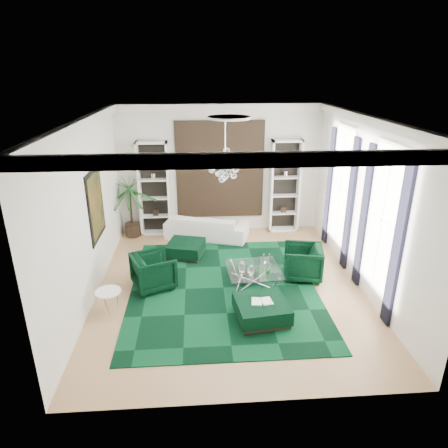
{
  "coord_description": "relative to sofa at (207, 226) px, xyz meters",
  "views": [
    {
      "loc": [
        -0.71,
        -8.1,
        4.72
      ],
      "look_at": [
        -0.09,
        0.5,
        1.34
      ],
      "focal_mm": 32.0,
      "sensor_mm": 36.0,
      "label": 1
    }
  ],
  "objects": [
    {
      "name": "shelving_right",
      "position": [
        2.38,
        0.45,
        1.05
      ],
      "size": [
        0.9,
        0.38,
        2.8
      ],
      "primitive_type": null,
      "color": "white",
      "rests_on": "floor"
    },
    {
      "name": "wall_back",
      "position": [
        0.43,
        0.65,
        1.55
      ],
      "size": [
        6.0,
        0.02,
        3.8
      ],
      "primitive_type": "cube",
      "color": "silver",
      "rests_on": "ground"
    },
    {
      "name": "sofa",
      "position": [
        0.0,
        0.0,
        0.0
      ],
      "size": [
        2.56,
        1.61,
        0.7
      ],
      "primitive_type": "imported",
      "rotation": [
        0.0,
        0.0,
        2.84
      ],
      "color": "white",
      "rests_on": "floor"
    },
    {
      "name": "window_near",
      "position": [
        3.42,
        -3.76,
        1.55
      ],
      "size": [
        0.03,
        1.1,
        2.9
      ],
      "primitive_type": "cube",
      "color": "white",
      "rests_on": "wall_right"
    },
    {
      "name": "tapestry",
      "position": [
        0.43,
        0.6,
        1.55
      ],
      "size": [
        2.5,
        0.06,
        2.8
      ],
      "primitive_type": "cube",
      "color": "black",
      "rests_on": "wall_back"
    },
    {
      "name": "shelving_left",
      "position": [
        -1.52,
        0.45,
        1.05
      ],
      "size": [
        0.9,
        0.38,
        2.8
      ],
      "primitive_type": null,
      "color": "white",
      "rests_on": "floor"
    },
    {
      "name": "curtain_near_b",
      "position": [
        3.39,
        -2.98,
        1.3
      ],
      "size": [
        0.07,
        0.3,
        3.25
      ],
      "primitive_type": "cube",
      "color": "black",
      "rests_on": "floor"
    },
    {
      "name": "ceiling",
      "position": [
        0.43,
        -2.86,
        3.46
      ],
      "size": [
        6.0,
        7.0,
        0.02
      ],
      "primitive_type": "cube",
      "color": "white",
      "rests_on": "ground"
    },
    {
      "name": "book",
      "position": [
        0.96,
        -4.24,
        0.07
      ],
      "size": [
        0.42,
        0.28,
        0.03
      ],
      "primitive_type": "cube",
      "color": "white",
      "rests_on": "ottoman_front"
    },
    {
      "name": "table_plant",
      "position": [
        1.29,
        -3.13,
        0.18
      ],
      "size": [
        0.17,
        0.15,
        0.24
      ],
      "primitive_type": "imported",
      "rotation": [
        0.0,
        0.0,
        0.42
      ],
      "color": "#19591E",
      "rests_on": "coffee_table"
    },
    {
      "name": "ottoman_front",
      "position": [
        0.96,
        -4.24,
        -0.15
      ],
      "size": [
        1.12,
        1.12,
        0.4
      ],
      "primitive_type": "cube",
      "rotation": [
        0.0,
        0.0,
        0.12
      ],
      "color": "black",
      "rests_on": "floor"
    },
    {
      "name": "ottoman_side",
      "position": [
        -0.61,
        -1.22,
        -0.15
      ],
      "size": [
        1.1,
        1.1,
        0.4
      ],
      "primitive_type": "cube",
      "rotation": [
        0.0,
        0.0,
        -0.25
      ],
      "color": "black",
      "rests_on": "floor"
    },
    {
      "name": "curtain_near_a",
      "position": [
        3.39,
        -4.54,
        1.3
      ],
      "size": [
        0.07,
        0.3,
        3.25
      ],
      "primitive_type": "cube",
      "color": "black",
      "rests_on": "floor"
    },
    {
      "name": "floor",
      "position": [
        0.43,
        -2.86,
        -0.36
      ],
      "size": [
        6.0,
        7.0,
        0.02
      ],
      "primitive_type": "cube",
      "color": "tan",
      "rests_on": "ground"
    },
    {
      "name": "curtain_far_a",
      "position": [
        3.39,
        -2.14,
        1.3
      ],
      "size": [
        0.07,
        0.3,
        3.25
      ],
      "primitive_type": "cube",
      "color": "black",
      "rests_on": "floor"
    },
    {
      "name": "crown_molding",
      "position": [
        0.43,
        -2.86,
        3.35
      ],
      "size": [
        6.0,
        7.0,
        0.18
      ],
      "primitive_type": null,
      "color": "white",
      "rests_on": "ceiling"
    },
    {
      "name": "rug",
      "position": [
        0.28,
        -2.99,
        -0.34
      ],
      "size": [
        4.2,
        5.0,
        0.02
      ],
      "primitive_type": "cube",
      "color": "black",
      "rests_on": "floor"
    },
    {
      "name": "wall_left",
      "position": [
        -2.58,
        -2.86,
        1.55
      ],
      "size": [
        0.02,
        7.0,
        3.8
      ],
      "primitive_type": "cube",
      "color": "silver",
      "rests_on": "ground"
    },
    {
      "name": "armchair_right",
      "position": [
        2.21,
        -2.6,
        0.06
      ],
      "size": [
        1.05,
        1.03,
        0.81
      ],
      "primitive_type": "imported",
      "rotation": [
        0.0,
        0.0,
        -1.78
      ],
      "color": "black",
      "rests_on": "floor"
    },
    {
      "name": "wall_front",
      "position": [
        0.43,
        -6.37,
        1.55
      ],
      "size": [
        6.0,
        0.02,
        3.8
      ],
      "primitive_type": "cube",
      "color": "silver",
      "rests_on": "ground"
    },
    {
      "name": "painting",
      "position": [
        -2.54,
        -2.26,
        1.5
      ],
      "size": [
        0.04,
        1.3,
        1.6
      ],
      "primitive_type": "cube",
      "color": "black",
      "rests_on": "wall_left"
    },
    {
      "name": "side_table",
      "position": [
        -2.12,
        -3.8,
        -0.1
      ],
      "size": [
        0.68,
        0.68,
        0.5
      ],
      "primitive_type": "cylinder",
      "rotation": [
        0.0,
        0.0,
        0.39
      ],
      "color": "white",
      "rests_on": "floor"
    },
    {
      "name": "chandelier",
      "position": [
        0.33,
        -2.86,
        2.5
      ],
      "size": [
        1.03,
        1.03,
        0.72
      ],
      "primitive_type": null,
      "rotation": [
        0.0,
        0.0,
        -0.37
      ],
      "color": "white",
      "rests_on": "ceiling"
    },
    {
      "name": "armchair_left",
      "position": [
        -1.3,
        -2.8,
        0.06
      ],
      "size": [
        1.16,
        1.15,
        0.81
      ],
      "primitive_type": "imported",
      "rotation": [
        0.0,
        0.0,
        1.97
      ],
      "color": "black",
      "rests_on": "floor"
    },
    {
      "name": "wall_right",
      "position": [
        3.44,
        -2.86,
        1.55
      ],
      "size": [
        0.02,
        7.0,
        3.8
      ],
      "primitive_type": "cube",
      "color": "silver",
      "rests_on": "ground"
    },
    {
      "name": "coffee_table",
      "position": [
        0.99,
        -2.88,
        -0.14
      ],
      "size": [
        1.28,
        1.28,
        0.41
      ],
      "primitive_type": null,
      "rotation": [
        0.0,
        0.0,
        0.06
      ],
      "color": "white",
      "rests_on": "floor"
    },
    {
      "name": "ceiling_medallion",
      "position": [
        0.43,
        -2.56,
        3.42
      ],
      "size": [
        0.9,
        0.9,
        0.05
      ],
      "primitive_type": "cylinder",
      "color": "white",
      "rests_on": "ceiling"
    },
    {
      "name": "window_far",
      "position": [
        3.42,
        -1.36,
        1.55
      ],
      "size": [
        0.03,
        1.1,
        2.9
      ],
      "primitive_type": "cube",
      "color": "white",
      "rests_on": "wall_right"
    },
    {
      "name": "palm",
      "position": [
        -2.22,
        0.29,
        0.85
      ],
      "size": [
        1.99,
        1.99,
        2.4
      ],
      "primitive_type": null,
      "rotation": [
        0.0,
        0.0,
        0.43
      ],
      "color": "#19591E",
      "rests_on": "floor"
    },
    {
      "name": "curtain_far_b",
      "position": [
        3.39,
        -0.58,
        1.3
      ],
      "size": [
        0.07,
        0.3,
        3.25
      ],
      "primitive_type": "cube",
      "color": "black",
      "rests_on": "floor"
    }
  ]
}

